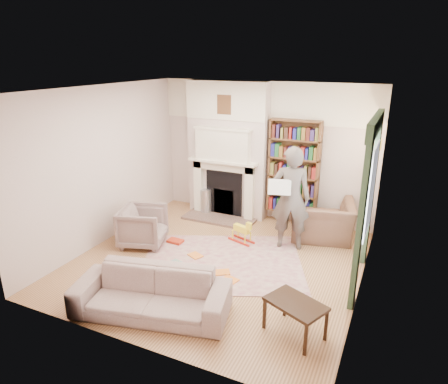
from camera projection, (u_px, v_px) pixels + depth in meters
The scene contains 25 objects.
floor at pixel (218, 261), 6.67m from camera, with size 4.50×4.50×0.00m, color brown.
ceiling at pixel (217, 89), 5.76m from camera, with size 4.50×4.50×0.00m, color white.
wall_back at pixel (265, 152), 8.15m from camera, with size 4.50×4.50×0.00m, color beige.
wall_front at pixel (127, 238), 4.29m from camera, with size 4.50×4.50×0.00m, color beige.
wall_left at pixel (104, 166), 7.11m from camera, with size 4.50×4.50×0.00m, color beige.
wall_right at pixel (369, 203), 5.33m from camera, with size 4.50×4.50×0.00m, color beige.
fireplace at pixel (228, 151), 8.28m from camera, with size 1.70×0.58×2.80m.
bookcase at pixel (294, 167), 7.85m from camera, with size 1.00×0.24×1.85m, color brown.
window at pixel (371, 190), 5.66m from camera, with size 0.02×0.90×1.30m, color silver.
curtain_left at pixel (361, 224), 5.15m from camera, with size 0.07×0.32×2.40m, color #2D462F.
curtain_right at pixel (371, 192), 6.36m from camera, with size 0.07×0.32×2.40m, color #2D462F.
pelmet at pixel (376, 125), 5.38m from camera, with size 0.09×1.70×0.24m, color #2D462F.
wall_sconce at pixel (368, 143), 6.54m from camera, with size 0.20×0.24×0.24m, color gold, non-canonical shape.
rug at pixel (222, 262), 6.64m from camera, with size 2.61×2.01×0.01m, color #C4B894.
armchair_reading at pixel (322, 220), 7.41m from camera, with size 1.13×0.99×0.73m, color brown.
armchair_left at pixel (143, 226), 7.17m from camera, with size 0.76×0.78×0.71m, color gray.
sofa at pixel (151, 293), 5.25m from camera, with size 2.04×0.80×0.60m, color #C0AF9F.
man_reading at pixel (291, 198), 6.89m from camera, with size 0.67×0.44×1.85m, color #504740.
newspaper at pixel (280, 187), 6.70m from camera, with size 0.38×0.02×0.27m, color silver.
coffee_table at pixel (295, 318), 4.87m from camera, with size 0.70×0.45×0.45m, color black, non-canonical shape.
paraffin_heater at pixel (206, 201), 8.62m from camera, with size 0.24×0.24×0.55m, color #B3B5BB.
rocking_horse at pixel (242, 231), 7.29m from camera, with size 0.50×0.20×0.44m, color yellow, non-canonical shape.
board_game at pixel (174, 268), 6.42m from camera, with size 0.40×0.40×0.03m, color #B5BF43.
game_box_lid at pixel (175, 241), 7.32m from camera, with size 0.28×0.18×0.05m, color #AE2B13.
comic_annuals at pixel (212, 271), 6.33m from camera, with size 1.14×0.90×0.02m.
Camera 1 is at (2.58, -5.34, 3.26)m, focal length 32.00 mm.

